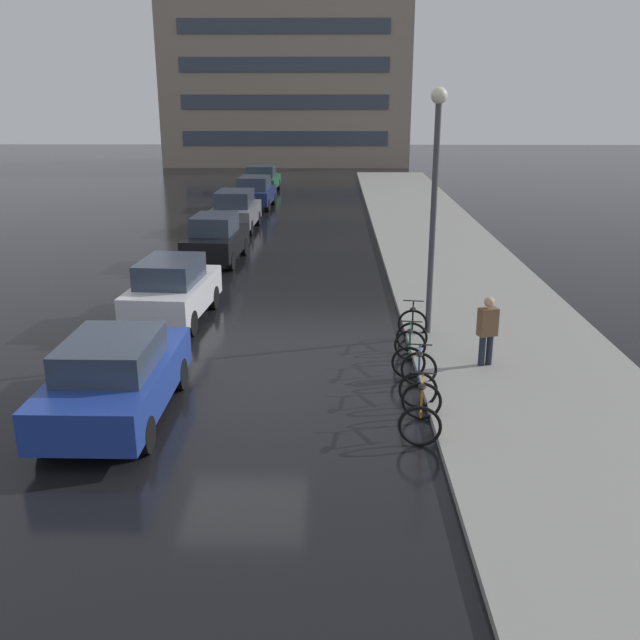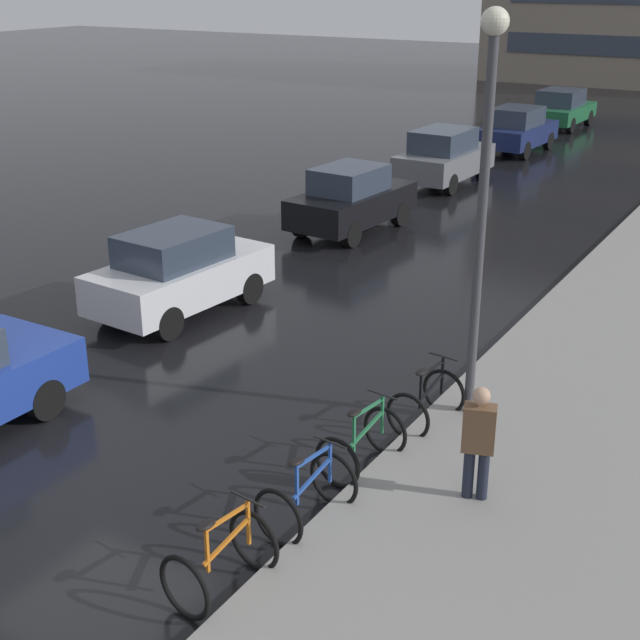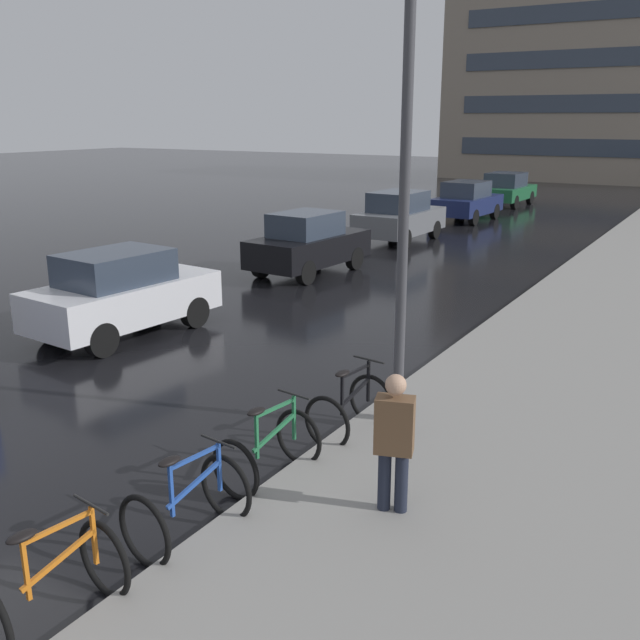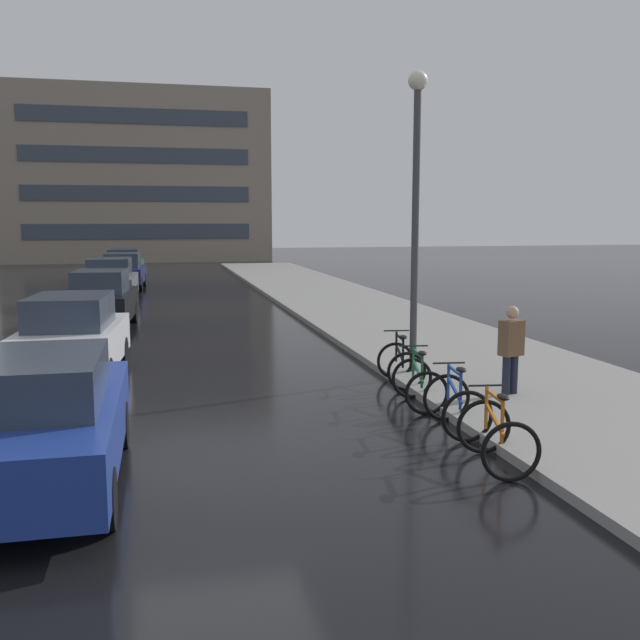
{
  "view_description": "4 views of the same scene",
  "coord_description": "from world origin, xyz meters",
  "px_view_note": "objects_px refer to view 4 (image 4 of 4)",
  "views": [
    {
      "loc": [
        1.75,
        -12.87,
        5.82
      ],
      "look_at": [
        1.51,
        1.86,
        1.07
      ],
      "focal_mm": 40.0,
      "sensor_mm": 36.0,
      "label": 1
    },
    {
      "loc": [
        8.36,
        -7.62,
        6.39
      ],
      "look_at": [
        1.46,
        3.95,
        1.01
      ],
      "focal_mm": 50.0,
      "sensor_mm": 36.0,
      "label": 2
    },
    {
      "loc": [
        7.93,
        -4.55,
        4.18
      ],
      "look_at": [
        1.9,
        5.48,
        0.83
      ],
      "focal_mm": 40.0,
      "sensor_mm": 36.0,
      "label": 3
    },
    {
      "loc": [
        -0.79,
        -9.32,
        3.12
      ],
      "look_at": [
        1.82,
        1.99,
        1.48
      ],
      "focal_mm": 40.0,
      "sensor_mm": 36.0,
      "label": 4
    }
  ],
  "objects_px": {
    "car_green": "(124,264)",
    "pedestrian": "(511,348)",
    "car_blue": "(35,422)",
    "car_white": "(73,338)",
    "bicycle_third": "(419,383)",
    "car_black": "(102,300)",
    "car_grey": "(111,281)",
    "bicycle_farthest": "(401,364)",
    "streetlamp": "(416,187)",
    "bicycle_nearest": "(497,436)",
    "car_navy": "(123,271)",
    "bicycle_second": "(456,404)"
  },
  "relations": [
    {
      "from": "car_green",
      "to": "pedestrian",
      "type": "distance_m",
      "value": 29.58
    },
    {
      "from": "pedestrian",
      "to": "car_blue",
      "type": "bearing_deg",
      "value": -161.4
    },
    {
      "from": "car_white",
      "to": "pedestrian",
      "type": "bearing_deg",
      "value": -24.58
    },
    {
      "from": "car_blue",
      "to": "pedestrian",
      "type": "distance_m",
      "value": 7.71
    },
    {
      "from": "bicycle_third",
      "to": "car_white",
      "type": "xyz_separation_m",
      "value": [
        -5.87,
        3.38,
        0.44
      ]
    },
    {
      "from": "car_black",
      "to": "car_grey",
      "type": "relative_size",
      "value": 1.0
    },
    {
      "from": "bicycle_farthest",
      "to": "streetlamp",
      "type": "height_order",
      "value": "streetlamp"
    },
    {
      "from": "pedestrian",
      "to": "bicycle_third",
      "type": "bearing_deg",
      "value": 178.13
    },
    {
      "from": "car_white",
      "to": "car_green",
      "type": "bearing_deg",
      "value": 90.02
    },
    {
      "from": "bicycle_nearest",
      "to": "car_navy",
      "type": "xyz_separation_m",
      "value": [
        -5.57,
        25.48,
        0.4
      ]
    },
    {
      "from": "pedestrian",
      "to": "streetlamp",
      "type": "bearing_deg",
      "value": 113.76
    },
    {
      "from": "bicycle_nearest",
      "to": "bicycle_second",
      "type": "height_order",
      "value": "bicycle_second"
    },
    {
      "from": "car_black",
      "to": "pedestrian",
      "type": "distance_m",
      "value": 12.63
    },
    {
      "from": "car_blue",
      "to": "car_white",
      "type": "xyz_separation_m",
      "value": [
        -0.2,
        5.89,
        0.03
      ]
    },
    {
      "from": "car_green",
      "to": "streetlamp",
      "type": "bearing_deg",
      "value": -76.06
    },
    {
      "from": "bicycle_third",
      "to": "car_navy",
      "type": "bearing_deg",
      "value": 104.2
    },
    {
      "from": "bicycle_second",
      "to": "streetlamp",
      "type": "height_order",
      "value": "streetlamp"
    },
    {
      "from": "bicycle_farthest",
      "to": "car_navy",
      "type": "bearing_deg",
      "value": 105.81
    },
    {
      "from": "bicycle_second",
      "to": "bicycle_third",
      "type": "xyz_separation_m",
      "value": [
        -0.03,
        1.46,
        -0.01
      ]
    },
    {
      "from": "bicycle_farthest",
      "to": "bicycle_second",
      "type": "bearing_deg",
      "value": -93.82
    },
    {
      "from": "bicycle_farthest",
      "to": "car_grey",
      "type": "distance_m",
      "value": 15.95
    },
    {
      "from": "car_white",
      "to": "car_grey",
      "type": "relative_size",
      "value": 1.0
    },
    {
      "from": "streetlamp",
      "to": "bicycle_second",
      "type": "bearing_deg",
      "value": -100.27
    },
    {
      "from": "car_blue",
      "to": "bicycle_third",
      "type": "bearing_deg",
      "value": 23.91
    },
    {
      "from": "bicycle_nearest",
      "to": "car_blue",
      "type": "height_order",
      "value": "car_blue"
    },
    {
      "from": "bicycle_third",
      "to": "bicycle_farthest",
      "type": "distance_m",
      "value": 1.59
    },
    {
      "from": "car_blue",
      "to": "car_navy",
      "type": "distance_m",
      "value": 24.97
    },
    {
      "from": "car_blue",
      "to": "car_white",
      "type": "height_order",
      "value": "car_white"
    },
    {
      "from": "car_grey",
      "to": "car_green",
      "type": "relative_size",
      "value": 0.99
    },
    {
      "from": "car_green",
      "to": "pedestrian",
      "type": "relative_size",
      "value": 2.35
    },
    {
      "from": "bicycle_nearest",
      "to": "car_navy",
      "type": "height_order",
      "value": "car_navy"
    },
    {
      "from": "bicycle_farthest",
      "to": "car_navy",
      "type": "distance_m",
      "value": 21.71
    },
    {
      "from": "pedestrian",
      "to": "car_navy",
      "type": "bearing_deg",
      "value": 108.02
    },
    {
      "from": "car_navy",
      "to": "bicycle_farthest",
      "type": "bearing_deg",
      "value": -74.19
    },
    {
      "from": "car_white",
      "to": "pedestrian",
      "type": "relative_size",
      "value": 2.32
    },
    {
      "from": "car_grey",
      "to": "car_navy",
      "type": "xyz_separation_m",
      "value": [
        0.21,
        6.16,
        -0.05
      ]
    },
    {
      "from": "bicycle_third",
      "to": "pedestrian",
      "type": "height_order",
      "value": "pedestrian"
    },
    {
      "from": "bicycle_second",
      "to": "car_green",
      "type": "distance_m",
      "value": 30.6
    },
    {
      "from": "car_white",
      "to": "car_green",
      "type": "height_order",
      "value": "car_white"
    },
    {
      "from": "car_black",
      "to": "car_blue",
      "type": "bearing_deg",
      "value": -89.45
    },
    {
      "from": "streetlamp",
      "to": "bicycle_nearest",
      "type": "bearing_deg",
      "value": -98.71
    },
    {
      "from": "car_white",
      "to": "pedestrian",
      "type": "xyz_separation_m",
      "value": [
        7.51,
        -3.43,
        0.09
      ]
    },
    {
      "from": "car_navy",
      "to": "car_green",
      "type": "bearing_deg",
      "value": 91.85
    },
    {
      "from": "bicycle_third",
      "to": "pedestrian",
      "type": "xyz_separation_m",
      "value": [
        1.64,
        -0.05,
        0.54
      ]
    },
    {
      "from": "bicycle_third",
      "to": "car_navy",
      "type": "relative_size",
      "value": 0.33
    },
    {
      "from": "car_green",
      "to": "bicycle_farthest",
      "type": "bearing_deg",
      "value": -77.24
    },
    {
      "from": "bicycle_nearest",
      "to": "bicycle_farthest",
      "type": "distance_m",
      "value": 4.61
    },
    {
      "from": "car_black",
      "to": "car_navy",
      "type": "relative_size",
      "value": 1.02
    },
    {
      "from": "car_white",
      "to": "bicycle_farthest",
      "type": "bearing_deg",
      "value": -16.49
    },
    {
      "from": "bicycle_nearest",
      "to": "pedestrian",
      "type": "xyz_separation_m",
      "value": [
        1.75,
        2.97,
        0.53
      ]
    }
  ]
}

